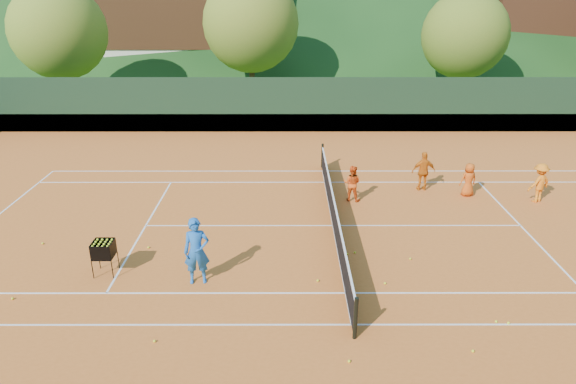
{
  "coord_description": "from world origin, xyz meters",
  "views": [
    {
      "loc": [
        -1.56,
        -15.77,
        7.69
      ],
      "look_at": [
        -1.54,
        0.0,
        1.26
      ],
      "focal_mm": 32.0,
      "sensor_mm": 36.0,
      "label": 1
    }
  ],
  "objects_px": {
    "tennis_net": "(334,212)",
    "ball_hopper": "(103,250)",
    "chalet_right": "(542,14)",
    "student_c": "(468,180)",
    "student_a": "(352,183)",
    "coach": "(197,251)",
    "chalet_mid": "(369,15)",
    "student_b": "(424,171)",
    "student_d": "(539,183)",
    "chalet_left": "(187,9)"
  },
  "relations": [
    {
      "from": "coach",
      "to": "tennis_net",
      "type": "bearing_deg",
      "value": 32.83
    },
    {
      "from": "chalet_right",
      "to": "coach",
      "type": "bearing_deg",
      "value": -125.61
    },
    {
      "from": "student_a",
      "to": "student_b",
      "type": "bearing_deg",
      "value": -141.49
    },
    {
      "from": "student_c",
      "to": "chalet_mid",
      "type": "bearing_deg",
      "value": -102.5
    },
    {
      "from": "chalet_mid",
      "to": "chalet_right",
      "type": "xyz_separation_m",
      "value": [
        14.0,
        -4.0,
        0.27
      ]
    },
    {
      "from": "student_a",
      "to": "student_d",
      "type": "xyz_separation_m",
      "value": [
        7.0,
        -0.12,
        0.06
      ]
    },
    {
      "from": "coach",
      "to": "student_a",
      "type": "height_order",
      "value": "coach"
    },
    {
      "from": "student_a",
      "to": "student_d",
      "type": "height_order",
      "value": "student_d"
    },
    {
      "from": "student_a",
      "to": "coach",
      "type": "bearing_deg",
      "value": 68.63
    },
    {
      "from": "coach",
      "to": "student_a",
      "type": "relative_size",
      "value": 1.38
    },
    {
      "from": "student_d",
      "to": "tennis_net",
      "type": "height_order",
      "value": "student_d"
    },
    {
      "from": "tennis_net",
      "to": "ball_hopper",
      "type": "distance_m",
      "value": 7.4
    },
    {
      "from": "chalet_right",
      "to": "ball_hopper",
      "type": "bearing_deg",
      "value": -128.92
    },
    {
      "from": "student_c",
      "to": "tennis_net",
      "type": "relative_size",
      "value": 0.11
    },
    {
      "from": "tennis_net",
      "to": "chalet_mid",
      "type": "bearing_deg",
      "value": 79.99
    },
    {
      "from": "coach",
      "to": "ball_hopper",
      "type": "xyz_separation_m",
      "value": [
        -2.7,
        0.45,
        -0.21
      ]
    },
    {
      "from": "student_d",
      "to": "chalet_mid",
      "type": "height_order",
      "value": "chalet_mid"
    },
    {
      "from": "student_a",
      "to": "chalet_mid",
      "type": "height_order",
      "value": "chalet_mid"
    },
    {
      "from": "chalet_right",
      "to": "student_c",
      "type": "bearing_deg",
      "value": -118.09
    },
    {
      "from": "student_a",
      "to": "chalet_left",
      "type": "height_order",
      "value": "chalet_left"
    },
    {
      "from": "student_b",
      "to": "student_d",
      "type": "bearing_deg",
      "value": 162.23
    },
    {
      "from": "student_b",
      "to": "chalet_right",
      "type": "height_order",
      "value": "chalet_right"
    },
    {
      "from": "chalet_mid",
      "to": "ball_hopper",
      "type": "bearing_deg",
      "value": -108.93
    },
    {
      "from": "student_a",
      "to": "tennis_net",
      "type": "distance_m",
      "value": 2.4
    },
    {
      "from": "student_b",
      "to": "tennis_net",
      "type": "height_order",
      "value": "student_b"
    },
    {
      "from": "student_a",
      "to": "chalet_mid",
      "type": "distance_m",
      "value": 32.47
    },
    {
      "from": "student_c",
      "to": "ball_hopper",
      "type": "distance_m",
      "value": 13.43
    },
    {
      "from": "student_d",
      "to": "chalet_mid",
      "type": "relative_size",
      "value": 0.12
    },
    {
      "from": "student_d",
      "to": "chalet_left",
      "type": "bearing_deg",
      "value": -82.32
    },
    {
      "from": "coach",
      "to": "student_b",
      "type": "height_order",
      "value": "coach"
    },
    {
      "from": "student_b",
      "to": "chalet_mid",
      "type": "xyz_separation_m",
      "value": [
        2.18,
        30.73,
        4.18
      ]
    },
    {
      "from": "coach",
      "to": "student_c",
      "type": "relative_size",
      "value": 1.45
    },
    {
      "from": "student_a",
      "to": "student_c",
      "type": "bearing_deg",
      "value": -155.4
    },
    {
      "from": "coach",
      "to": "chalet_mid",
      "type": "distance_m",
      "value": 39.06
    },
    {
      "from": "student_c",
      "to": "chalet_left",
      "type": "xyz_separation_m",
      "value": [
        -15.42,
        27.32,
        4.97
      ]
    },
    {
      "from": "chalet_mid",
      "to": "student_b",
      "type": "bearing_deg",
      "value": -94.06
    },
    {
      "from": "ball_hopper",
      "to": "chalet_left",
      "type": "relative_size",
      "value": 0.07
    },
    {
      "from": "student_b",
      "to": "chalet_left",
      "type": "bearing_deg",
      "value": -64.33
    },
    {
      "from": "student_d",
      "to": "tennis_net",
      "type": "bearing_deg",
      "value": -9.98
    },
    {
      "from": "student_a",
      "to": "ball_hopper",
      "type": "height_order",
      "value": "student_a"
    },
    {
      "from": "tennis_net",
      "to": "chalet_left",
      "type": "distance_m",
      "value": 32.04
    },
    {
      "from": "student_d",
      "to": "chalet_right",
      "type": "xyz_separation_m",
      "value": [
        12.13,
        27.89,
        4.49
      ]
    },
    {
      "from": "student_c",
      "to": "chalet_right",
      "type": "relative_size",
      "value": 0.11
    },
    {
      "from": "ball_hopper",
      "to": "student_b",
      "type": "bearing_deg",
      "value": 31.13
    },
    {
      "from": "coach",
      "to": "chalet_right",
      "type": "relative_size",
      "value": 0.16
    },
    {
      "from": "ball_hopper",
      "to": "chalet_mid",
      "type": "xyz_separation_m",
      "value": [
        12.72,
        37.09,
        4.22
      ]
    },
    {
      "from": "chalet_left",
      "to": "ball_hopper",
      "type": "bearing_deg",
      "value": -84.33
    },
    {
      "from": "student_a",
      "to": "chalet_right",
      "type": "distance_m",
      "value": 34.03
    },
    {
      "from": "coach",
      "to": "student_a",
      "type": "bearing_deg",
      "value": 41.16
    },
    {
      "from": "student_a",
      "to": "chalet_mid",
      "type": "relative_size",
      "value": 0.11
    }
  ]
}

